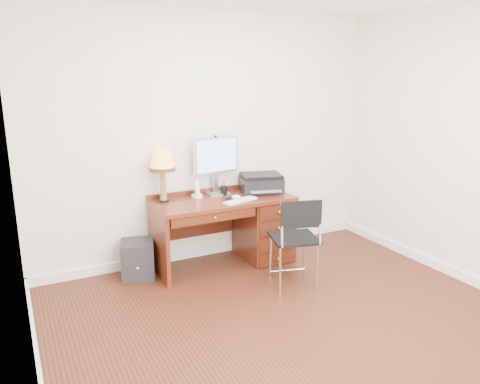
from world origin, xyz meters
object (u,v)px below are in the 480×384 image
monitor (216,159)px  phone (197,193)px  desk (249,224)px  leg_lamp (162,163)px  printer (261,183)px  chair (298,233)px  equipment_box (138,259)px

monitor → phone: bearing=-173.9°
desk → leg_lamp: size_ratio=2.70×
printer → leg_lamp: size_ratio=0.95×
phone → chair: 1.21m
phone → chair: bearing=-70.4°
chair → monitor: bearing=125.5°
printer → equipment_box: size_ratio=1.39×
monitor → phone: (-0.26, -0.07, -0.34)m
chair → leg_lamp: bearing=151.1°
desk → equipment_box: 1.28m
printer → monitor: bearing=178.2°
monitor → leg_lamp: monitor is taller
printer → leg_lamp: 1.16m
equipment_box → leg_lamp: bearing=28.4°
desk → printer: (0.19, 0.08, 0.44)m
printer → leg_lamp: (-1.12, 0.09, 0.31)m
monitor → printer: size_ratio=1.18×
printer → phone: size_ratio=2.89×
equipment_box → printer: bearing=15.0°
desk → leg_lamp: leg_lamp is taller
monitor → desk: bearing=-46.3°
desk → leg_lamp: bearing=169.6°
leg_lamp → chair: (1.01, -1.01, -0.60)m
desk → phone: (-0.56, 0.16, 0.39)m
desk → chair: (0.08, -0.84, 0.15)m
printer → desk: bearing=-141.8°
phone → printer: bearing=-18.8°
leg_lamp → equipment_box: size_ratio=1.45×
monitor → phone: size_ratio=3.41×
chair → printer: bearing=99.5°
monitor → leg_lamp: size_ratio=1.13×
desk → phone: size_ratio=8.18×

